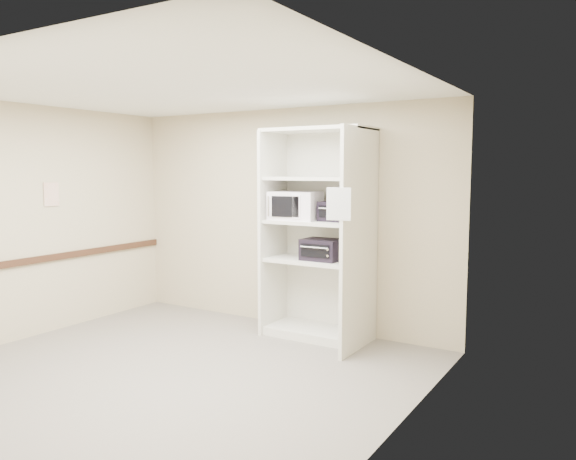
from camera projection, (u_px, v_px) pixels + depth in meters
The scene contains 12 objects.
floor at pixel (178, 371), 5.46m from camera, with size 4.50×4.00×0.01m, color slate.
ceiling at pixel (172, 88), 5.17m from camera, with size 4.50×4.00×0.01m, color white.
wall_back at pixel (285, 218), 7.01m from camera, with size 4.50×0.02×2.70m, color #C0A98C.
wall_left at pixel (29, 222), 6.48m from camera, with size 0.02×4.00×2.70m, color #C0A98C.
wall_right at pixel (402, 251), 4.15m from camera, with size 0.02×4.00×2.70m, color #C0A98C.
shelving_unit at pixel (321, 241), 6.44m from camera, with size 1.24×0.92×2.42m.
microwave at pixel (296, 206), 6.53m from camera, with size 0.55×0.42×0.33m, color white.
toaster_oven_upper at pixel (338, 212), 6.32m from camera, with size 0.38×0.29×0.22m, color black.
toaster_oven_lower at pixel (322, 250), 6.41m from camera, with size 0.44×0.33×0.24m, color black.
paper_sign at pixel (339, 204), 5.58m from camera, with size 0.25×0.01×0.32m, color white.
chair_rail at pixel (32, 260), 6.52m from camera, with size 0.04×3.98×0.08m, color #392014.
wall_poster at pixel (51, 194), 6.69m from camera, with size 0.01×0.20×0.28m, color white.
Camera 1 is at (3.67, -3.95, 1.94)m, focal length 35.00 mm.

